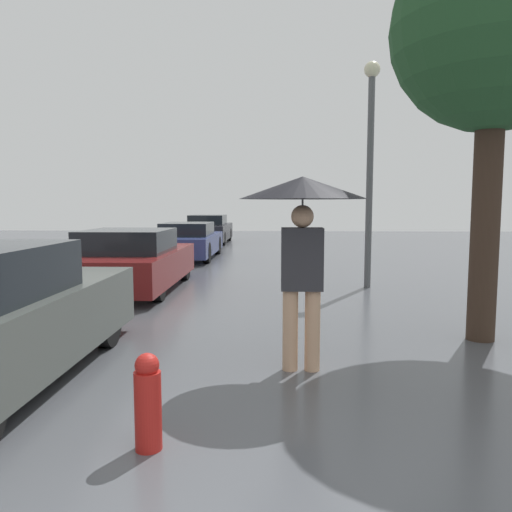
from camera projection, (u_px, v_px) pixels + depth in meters
name	position (u px, v px, depth m)	size (l,w,h in m)	color
pedestrian	(302.00, 211.00, 4.96)	(1.27, 1.27, 1.97)	tan
parked_car_second	(131.00, 261.00, 9.93)	(1.85, 4.06, 1.20)	maroon
parked_car_third	(189.00, 241.00, 15.69)	(1.69, 4.28, 1.13)	navy
parked_car_farthest	(209.00, 230.00, 21.92)	(1.74, 4.34, 1.24)	black
tree	(494.00, 32.00, 5.89)	(2.44, 2.44, 5.00)	#38281E
street_lamp	(370.00, 149.00, 9.94)	(0.32, 0.32, 4.49)	#515456
fire_hydrant	(148.00, 402.00, 3.43)	(0.19, 0.19, 0.68)	#B21E19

